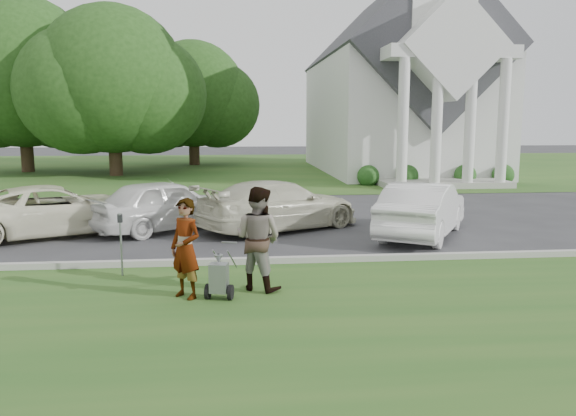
{
  "coord_description": "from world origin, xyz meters",
  "views": [
    {
      "loc": [
        -1.18,
        -11.57,
        3.13
      ],
      "look_at": [
        -0.05,
        0.0,
        1.34
      ],
      "focal_mm": 35.0,
      "sensor_mm": 36.0,
      "label": 1
    }
  ],
  "objects": [
    {
      "name": "car_b",
      "position": [
        -3.13,
        4.75,
        0.75
      ],
      "size": [
        4.62,
        4.04,
        1.51
      ],
      "primitive_type": "imported",
      "rotation": [
        0.0,
        0.0,
        2.2
      ],
      "color": "silver",
      "rests_on": "ground"
    },
    {
      "name": "tree_far",
      "position": [
        -14.01,
        24.99,
        5.69
      ],
      "size": [
        11.64,
        9.2,
        10.73
      ],
      "color": "#332316",
      "rests_on": "ground"
    },
    {
      "name": "tree_left",
      "position": [
        -8.01,
        21.99,
        5.11
      ],
      "size": [
        10.63,
        8.4,
        9.71
      ],
      "color": "#332316",
      "rests_on": "ground"
    },
    {
      "name": "car_c",
      "position": [
        0.15,
        4.53,
        0.72
      ],
      "size": [
        5.32,
        4.27,
        1.44
      ],
      "primitive_type": "imported",
      "rotation": [
        0.0,
        0.0,
        2.1
      ],
      "color": "beige",
      "rests_on": "ground"
    },
    {
      "name": "person_right",
      "position": [
        -0.74,
        -1.35,
        0.97
      ],
      "size": [
        1.19,
        1.14,
        1.94
      ],
      "primitive_type": "imported",
      "rotation": [
        0.0,
        0.0,
        2.54
      ],
      "color": "#999999",
      "rests_on": "ground"
    },
    {
      "name": "church_lawn",
      "position": [
        0.0,
        27.0,
        0.01
      ],
      "size": [
        80.0,
        30.0,
        0.01
      ],
      "primitive_type": "cube",
      "color": "#26541C",
      "rests_on": "ground"
    },
    {
      "name": "tree_back",
      "position": [
        -4.01,
        29.99,
        4.73
      ],
      "size": [
        9.61,
        7.6,
        8.89
      ],
      "color": "#332316",
      "rests_on": "ground"
    },
    {
      "name": "person_left",
      "position": [
        -2.04,
        -1.75,
        0.9
      ],
      "size": [
        0.78,
        0.75,
        1.79
      ],
      "primitive_type": "imported",
      "rotation": [
        0.0,
        0.0,
        -0.71
      ],
      "color": "#999999",
      "rests_on": "ground"
    },
    {
      "name": "church",
      "position": [
        9.0,
        23.11,
        5.94
      ],
      "size": [
        9.19,
        19.0,
        24.1
      ],
      "color": "white",
      "rests_on": "ground"
    },
    {
      "name": "car_a",
      "position": [
        -6.13,
        4.35,
        0.7
      ],
      "size": [
        5.54,
        4.26,
        1.4
      ],
      "primitive_type": "imported",
      "rotation": [
        0.0,
        0.0,
        2.02
      ],
      "color": "#F0EDCC",
      "rests_on": "ground"
    },
    {
      "name": "striping_cart",
      "position": [
        -1.46,
        -1.89,
        0.38
      ],
      "size": [
        0.6,
        1.01,
        0.88
      ],
      "rotation": [
        0.0,
        0.0,
        -0.24
      ],
      "color": "black",
      "rests_on": "ground"
    },
    {
      "name": "curb",
      "position": [
        0.0,
        0.55,
        0.07
      ],
      "size": [
        80.0,
        0.18,
        0.15
      ],
      "primitive_type": "cube",
      "color": "#9E9E93",
      "rests_on": "ground"
    },
    {
      "name": "car_d",
      "position": [
        3.97,
        3.19,
        0.75
      ],
      "size": [
        3.69,
        4.71,
        1.5
      ],
      "primitive_type": "imported",
      "rotation": [
        0.0,
        0.0,
        2.6
      ],
      "color": "white",
      "rests_on": "ground"
    },
    {
      "name": "grass_strip",
      "position": [
        0.0,
        -3.0,
        0.01
      ],
      "size": [
        80.0,
        7.0,
        0.01
      ],
      "primitive_type": "cube",
      "color": "#26541C",
      "rests_on": "ground"
    },
    {
      "name": "parking_meter_near",
      "position": [
        -3.47,
        -0.16,
        0.82
      ],
      "size": [
        0.09,
        0.08,
        1.3
      ],
      "color": "gray",
      "rests_on": "ground"
    },
    {
      "name": "ground",
      "position": [
        0.0,
        0.0,
        0.0
      ],
      "size": [
        120.0,
        120.0,
        0.0
      ],
      "primitive_type": "plane",
      "color": "#333335",
      "rests_on": "ground"
    }
  ]
}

